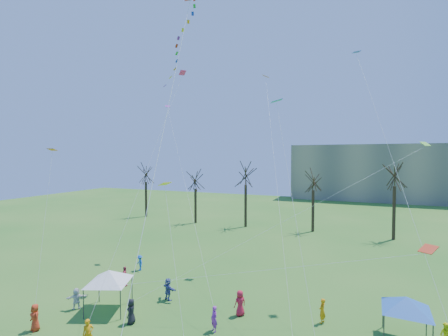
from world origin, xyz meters
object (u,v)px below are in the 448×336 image
at_px(canopy_tent_blue, 406,304).
at_px(distant_building, 410,173).
at_px(canopy_tent_white, 109,276).
at_px(big_box_kite, 184,43).

bearing_deg(canopy_tent_blue, distant_building, 81.36).
distance_m(canopy_tent_white, canopy_tent_blue, 20.62).
bearing_deg(big_box_kite, canopy_tent_blue, 14.43).
relative_size(distant_building, big_box_kite, 2.48).
distance_m(big_box_kite, canopy_tent_blue, 22.12).
bearing_deg(distant_building, canopy_tent_blue, -98.64).
xyz_separation_m(canopy_tent_white, canopy_tent_blue, (20.25, 3.91, -0.16)).
bearing_deg(distant_building, big_box_kite, -108.14).
bearing_deg(distant_building, canopy_tent_white, -112.28).
xyz_separation_m(big_box_kite, canopy_tent_blue, (13.87, 3.57, -16.86)).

